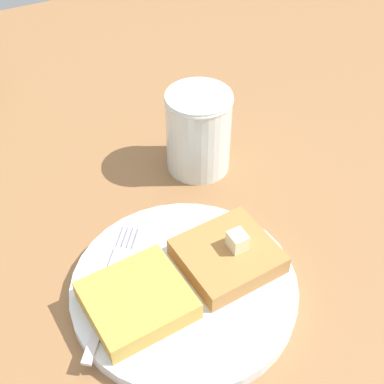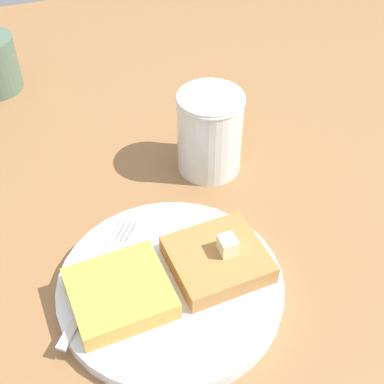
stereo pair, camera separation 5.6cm
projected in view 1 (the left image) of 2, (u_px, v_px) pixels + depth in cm
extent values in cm
cube|color=olive|center=(179.00, 220.00, 60.82)|extent=(121.57, 121.57, 2.35)
cylinder|color=white|center=(184.00, 289.00, 51.56)|extent=(21.80, 21.80, 1.53)
torus|color=gray|center=(184.00, 286.00, 51.31)|extent=(21.80, 21.80, 0.80)
cube|color=#B2773D|center=(228.00, 256.00, 52.21)|extent=(9.59, 9.00, 2.03)
cube|color=gold|center=(137.00, 300.00, 48.45)|extent=(9.59, 9.00, 2.03)
cube|color=beige|center=(237.00, 241.00, 51.09)|extent=(1.67, 1.84, 1.79)
cube|color=silver|center=(103.00, 315.00, 48.33)|extent=(6.72, 8.54, 0.36)
cube|color=silver|center=(122.00, 260.00, 52.89)|extent=(3.44, 3.56, 0.36)
cube|color=silver|center=(122.00, 237.00, 55.13)|extent=(2.18, 2.75, 0.36)
cube|color=silver|center=(127.00, 237.00, 55.06)|extent=(2.18, 2.75, 0.36)
cube|color=silver|center=(132.00, 238.00, 55.00)|extent=(2.18, 2.75, 0.36)
cube|color=silver|center=(138.00, 239.00, 54.93)|extent=(2.18, 2.75, 0.36)
cylinder|color=#3C170C|center=(198.00, 139.00, 63.19)|extent=(7.02, 7.02, 8.08)
cylinder|color=silver|center=(198.00, 132.00, 62.48)|extent=(7.63, 7.63, 10.15)
torus|color=silver|center=(199.00, 99.00, 59.29)|extent=(7.83, 7.83, 0.50)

